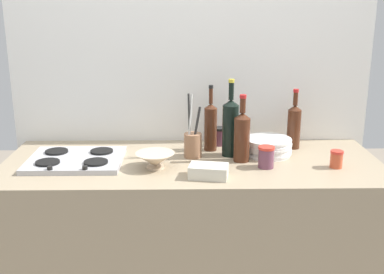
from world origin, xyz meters
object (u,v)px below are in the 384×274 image
Objects in this scene: plate_stack at (268,146)px; wine_bottle_leftmost at (211,126)px; wine_bottle_mid_right at (294,126)px; mixing_bowl at (155,160)px; stovetop_hob at (76,160)px; condiment_jar_front at (266,157)px; condiment_jar_spare at (219,136)px; wine_bottle_rightmost at (242,135)px; condiment_jar_rear at (336,159)px; wine_bottle_mid_left at (230,127)px; utensil_crock at (193,143)px; butter_dish at (209,171)px.

plate_stack is 0.71× the size of wine_bottle_leftmost.
wine_bottle_mid_right is 0.76m from mixing_bowl.
plate_stack is 0.58m from mixing_bowl.
wine_bottle_leftmost reaches higher than stovetop_hob.
condiment_jar_front is 1.04× the size of condiment_jar_spare.
stovetop_hob is at bearing -159.02° from condiment_jar_spare.
wine_bottle_rightmost is 1.78× the size of mixing_bowl.
condiment_jar_rear is 0.84× the size of condiment_jar_spare.
wine_bottle_mid_left is 2.11× the size of mixing_bowl.
utensil_crock is (-0.37, -0.03, 0.03)m from plate_stack.
wine_bottle_mid_right is (0.15, 0.11, 0.08)m from plate_stack.
stovetop_hob is 1.84× the size of plate_stack.
condiment_jar_rear is at bearing -35.12° from condiment_jar_spare.
wine_bottle_rightmost reaches higher than utensil_crock.
butter_dish is (-0.03, -0.39, -0.10)m from wine_bottle_leftmost.
utensil_crock reaches higher than mixing_bowl.
butter_dish is at bearing -135.06° from plate_stack.
condiment_jar_rear is at bearing -1.29° from condiment_jar_front.
condiment_jar_rear reaches higher than mixing_bowl.
wine_bottle_mid_left is 0.20m from utensil_crock.
utensil_crock is at bearing 154.93° from condiment_jar_front.
wine_bottle_mid_left is (-0.19, -0.01, 0.11)m from plate_stack.
wine_bottle_rightmost is 0.44m from condiment_jar_rear.
wine_bottle_mid_left is at bearing 26.59° from mixing_bowl.
condiment_jar_rear is (0.65, -0.16, -0.03)m from utensil_crock.
wine_bottle_rightmost is 3.97× the size of condiment_jar_rear.
wine_bottle_mid_left reaches higher than mixing_bowl.
butter_dish is (0.24, -0.12, -0.01)m from mixing_bowl.
utensil_crock is (-0.18, -0.02, -0.08)m from wine_bottle_mid_left.
stovetop_hob is 2.44× the size of mixing_bowl.
butter_dish is at bearing -27.09° from mixing_bowl.
stovetop_hob is 1.21m from condiment_jar_rear.
mixing_bowl is (-0.70, -0.30, -0.08)m from wine_bottle_mid_right.
condiment_jar_front is 0.32m from condiment_jar_rear.
utensil_crock reaches higher than condiment_jar_front.
wine_bottle_mid_left reaches higher than condiment_jar_front.
wine_bottle_leftmost is 0.43m from wine_bottle_mid_right.
stovetop_hob is 0.68m from wine_bottle_leftmost.
wine_bottle_mid_left is 3.95× the size of condiment_jar_spare.
condiment_jar_front is at bearing -50.14° from wine_bottle_mid_left.
wine_bottle_rightmost is 0.16m from condiment_jar_front.
wine_bottle_rightmost is (0.05, -0.08, -0.02)m from wine_bottle_mid_left.
wine_bottle_rightmost is 1.01× the size of utensil_crock.
wine_bottle_rightmost is at bearing -60.21° from wine_bottle_mid_left.
wine_bottle_mid_left is 0.10m from wine_bottle_rightmost.
butter_dish is at bearing -155.60° from condiment_jar_front.
utensil_crock is 0.37m from condiment_jar_front.
wine_bottle_mid_right is 0.98× the size of utensil_crock.
condiment_jar_spare is at bearing 103.04° from wine_bottle_mid_left.
stovetop_hob is 0.93m from plate_stack.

